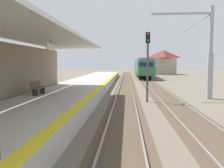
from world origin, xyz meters
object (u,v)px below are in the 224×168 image
object	(u,v)px
catenary_pylon_far_side	(207,55)
distant_trackside_house	(163,62)
platform_bench	(38,87)
approaching_train	(143,67)
rail_signal_post	(148,59)

from	to	relation	value
catenary_pylon_far_side	distant_trackside_house	size ratio (longest dim) A/B	1.14
catenary_pylon_far_side	platform_bench	distance (m)	13.37
approaching_train	rail_signal_post	distance (m)	31.87
catenary_pylon_far_side	platform_bench	size ratio (longest dim) A/B	4.69
rail_signal_post	catenary_pylon_far_side	xyz separation A→B (m)	(4.91, 1.93, 0.41)
rail_signal_post	catenary_pylon_far_side	size ratio (longest dim) A/B	0.69
distant_trackside_house	approaching_train	bearing A→B (deg)	-112.99
approaching_train	platform_bench	size ratio (longest dim) A/B	12.25
rail_signal_post	distant_trackside_house	distance (m)	47.33
approaching_train	catenary_pylon_far_side	xyz separation A→B (m)	(3.18, -29.88, 1.43)
approaching_train	catenary_pylon_far_side	world-z (taller)	catenary_pylon_far_side
catenary_pylon_far_side	distant_trackside_house	xyz separation A→B (m)	(3.11, 44.72, -0.27)
rail_signal_post	catenary_pylon_far_side	bearing A→B (deg)	21.43
rail_signal_post	platform_bench	bearing A→B (deg)	-155.86
platform_bench	distant_trackside_house	xyz separation A→B (m)	(15.25, 49.88, 1.96)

